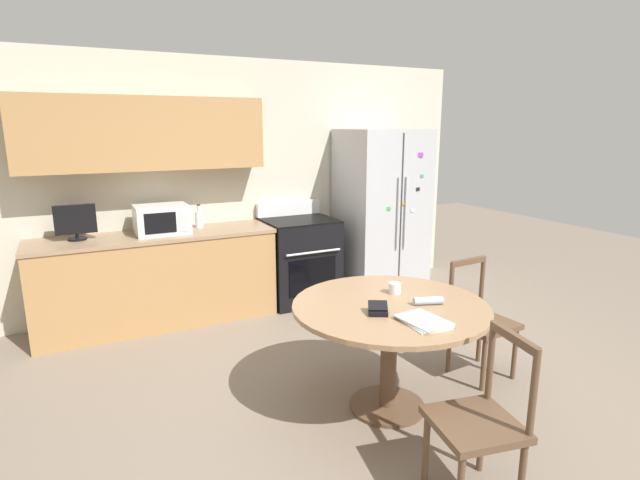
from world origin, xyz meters
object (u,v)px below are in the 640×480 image
object	(u,v)px
refrigerator	(381,212)
microwave	(162,219)
dining_chair_right	(480,322)
countertop_tv	(75,221)
counter_bottle	(199,219)
dining_chair_near	(480,422)
candle_glass	(395,289)
oven_range	(300,259)
wallet	(378,310)

from	to	relation	value
refrigerator	microwave	xyz separation A→B (m)	(-2.45, 0.09, 0.10)
refrigerator	dining_chair_right	world-z (taller)	refrigerator
microwave	dining_chair_right	xyz separation A→B (m)	(1.97, -2.21, -0.60)
countertop_tv	counter_bottle	bearing A→B (deg)	2.82
countertop_tv	dining_chair_near	bearing A→B (deg)	-62.18
microwave	countertop_tv	size ratio (longest dim) A/B	1.40
counter_bottle	dining_chair_near	size ratio (longest dim) A/B	0.26
dining_chair_near	refrigerator	bearing A→B (deg)	-14.06
refrigerator	candle_glass	distance (m)	2.39
microwave	counter_bottle	xyz separation A→B (m)	(0.38, 0.11, -0.05)
oven_range	counter_bottle	distance (m)	1.18
microwave	counter_bottle	distance (m)	0.40
dining_chair_right	wallet	bearing A→B (deg)	5.86
refrigerator	dining_chair_right	size ratio (longest dim) A/B	2.08
countertop_tv	counter_bottle	distance (m)	1.13
oven_range	countertop_tv	xyz separation A→B (m)	(-2.18, 0.08, 0.60)
microwave	wallet	bearing A→B (deg)	-69.75
microwave	wallet	size ratio (longest dim) A/B	2.90
candle_glass	dining_chair_near	bearing A→B (deg)	-101.70
candle_glass	refrigerator	bearing A→B (deg)	58.69
countertop_tv	dining_chair_near	xyz separation A→B (m)	(1.73, -3.27, -0.64)
oven_range	wallet	size ratio (longest dim) A/B	6.38
oven_range	dining_chair_near	xyz separation A→B (m)	(-0.45, -3.19, -0.03)
oven_range	counter_bottle	size ratio (longest dim) A/B	4.53
oven_range	candle_glass	size ratio (longest dim) A/B	12.50
candle_glass	dining_chair_right	bearing A→B (deg)	-6.07
refrigerator	dining_chair_near	world-z (taller)	refrigerator
countertop_tv	candle_glass	bearing A→B (deg)	-48.28
refrigerator	microwave	bearing A→B (deg)	177.80
counter_bottle	wallet	world-z (taller)	counter_bottle
countertop_tv	microwave	bearing A→B (deg)	-4.31
refrigerator	counter_bottle	world-z (taller)	refrigerator
oven_range	microwave	world-z (taller)	microwave
refrigerator	counter_bottle	size ratio (longest dim) A/B	7.86
microwave	dining_chair_near	bearing A→B (deg)	-72.99
oven_range	countertop_tv	distance (m)	2.26
refrigerator	wallet	distance (m)	2.79
countertop_tv	dining_chair_right	xyz separation A→B (m)	(2.71, -2.27, -0.64)
refrigerator	countertop_tv	world-z (taller)	refrigerator
oven_range	counter_bottle	bearing A→B (deg)	172.69
dining_chair_right	candle_glass	xyz separation A→B (m)	(-0.76, 0.08, 0.36)
dining_chair_right	microwave	bearing A→B (deg)	-52.53
dining_chair_right	counter_bottle	bearing A→B (deg)	-59.88
counter_bottle	dining_chair_near	xyz separation A→B (m)	(0.60, -3.33, -0.56)
candle_glass	wallet	bearing A→B (deg)	-139.73
refrigerator	countertop_tv	distance (m)	3.20
counter_bottle	dining_chair_right	world-z (taller)	counter_bottle
refrigerator	counter_bottle	xyz separation A→B (m)	(-2.06, 0.21, 0.05)
refrigerator	dining_chair_near	xyz separation A→B (m)	(-1.46, -3.12, -0.50)
dining_chair_near	wallet	world-z (taller)	dining_chair_near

